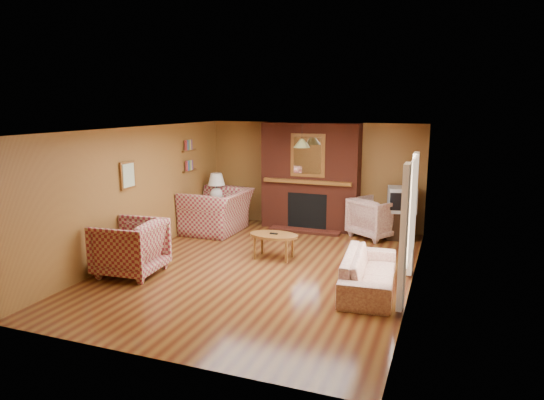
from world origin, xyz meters
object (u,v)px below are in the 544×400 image
at_px(floral_armchair, 376,217).
at_px(tv_stand, 401,225).
at_px(plaid_armchair, 130,247).
at_px(table_lamp, 216,186).
at_px(fireplace, 310,177).
at_px(coffee_table, 274,237).
at_px(plaid_loveseat, 217,211).
at_px(floral_sofa, 369,272).
at_px(crt_tv, 402,199).
at_px(side_table, 217,213).

height_order(floral_armchair, tv_stand, floral_armchair).
bearing_deg(plaid_armchair, table_lamp, 178.12).
height_order(fireplace, tv_stand, fireplace).
bearing_deg(plaid_armchair, coffee_table, 125.50).
bearing_deg(tv_stand, floral_armchair, -177.79).
distance_m(plaid_loveseat, floral_sofa, 4.39).
bearing_deg(floral_sofa, coffee_table, 59.57).
distance_m(plaid_armchair, crt_tv, 5.55).
distance_m(coffee_table, tv_stand, 3.01).
bearing_deg(floral_sofa, plaid_armchair, 95.81).
xyz_separation_m(fireplace, plaid_armchair, (-1.95, -4.01, -0.72)).
height_order(floral_armchair, side_table, floral_armchair).
bearing_deg(floral_armchair, floral_sofa, 130.85).
distance_m(plaid_loveseat, coffee_table, 2.30).
bearing_deg(crt_tv, fireplace, 174.70).
distance_m(floral_sofa, tv_stand, 3.11).
relative_size(floral_armchair, side_table, 1.59).
xyz_separation_m(fireplace, coffee_table, (0.00, -2.38, -0.78)).
height_order(coffee_table, tv_stand, tv_stand).
bearing_deg(side_table, table_lamp, -90.00).
bearing_deg(coffee_table, floral_sofa, -25.68).
distance_m(fireplace, table_lamp, 2.18).
bearing_deg(table_lamp, crt_tv, 4.74).
xyz_separation_m(plaid_loveseat, plaid_armchair, (-0.10, -2.99, -0.01)).
xyz_separation_m(floral_sofa, crt_tv, (0.15, 3.10, 0.57)).
bearing_deg(table_lamp, floral_armchair, 4.76).
distance_m(floral_sofa, coffee_table, 2.11).
bearing_deg(tv_stand, floral_sofa, -95.80).
bearing_deg(plaid_loveseat, side_table, -152.53).
xyz_separation_m(coffee_table, tv_stand, (2.05, 2.20, -0.11)).
bearing_deg(plaid_loveseat, plaid_armchair, -1.50).
bearing_deg(side_table, coffee_table, -41.30).
bearing_deg(coffee_table, plaid_armchair, -140.15).
height_order(plaid_loveseat, plaid_armchair, plaid_loveseat).
height_order(floral_armchair, crt_tv, crt_tv).
bearing_deg(fireplace, table_lamp, -165.71).
xyz_separation_m(fireplace, crt_tv, (2.05, -0.19, -0.33)).
bearing_deg(table_lamp, tv_stand, 4.82).
bearing_deg(plaid_loveseat, floral_sofa, 59.23).
bearing_deg(fireplace, plaid_loveseat, -151.03).
relative_size(floral_armchair, crt_tv, 1.43).
xyz_separation_m(side_table, crt_tv, (4.15, 0.34, 0.55)).
relative_size(plaid_armchair, coffee_table, 1.12).
height_order(fireplace, crt_tv, fireplace).
xyz_separation_m(floral_armchair, coffee_table, (-1.53, -2.15, -0.02)).
relative_size(plaid_loveseat, floral_armchair, 1.53).
distance_m(plaid_loveseat, crt_tv, 4.01).
xyz_separation_m(floral_armchair, crt_tv, (0.52, 0.04, 0.42)).
relative_size(side_table, crt_tv, 0.90).
height_order(fireplace, floral_sofa, fireplace).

